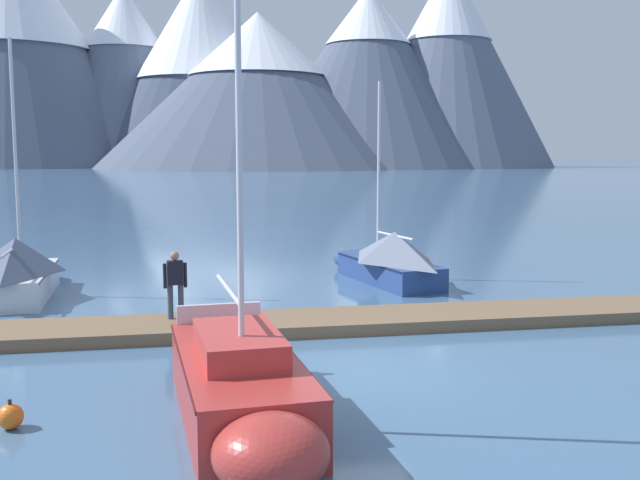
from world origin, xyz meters
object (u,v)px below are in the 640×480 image
Objects in this scene: sailboat_second_berth at (243,389)px; mooring_buoy_channel_marker at (10,417)px; sailboat_mid_dock_port at (386,258)px; sailboat_nearest_berth at (20,269)px; person_on_dock at (175,281)px.

sailboat_second_berth is 13.69× the size of mooring_buoy_channel_marker.
sailboat_mid_dock_port is at bearing 68.22° from sailboat_second_berth.
sailboat_nearest_berth reaches higher than mooring_buoy_channel_marker.
person_on_dock is 6.85m from mooring_buoy_channel_marker.
sailboat_second_berth is 13.98m from sailboat_mid_dock_port.
mooring_buoy_channel_marker is (-3.72, 0.43, -0.44)m from sailboat_second_berth.
mooring_buoy_channel_marker is (2.82, -11.42, -0.65)m from sailboat_nearest_berth.
mooring_buoy_channel_marker is at bearing -125.37° from sailboat_mid_dock_port.
sailboat_second_berth is at bearing -77.56° from person_on_dock.
person_on_dock is at bearing -137.40° from sailboat_mid_dock_port.
mooring_buoy_channel_marker is at bearing 173.35° from sailboat_second_berth.
sailboat_second_berth is at bearing -61.11° from sailboat_nearest_berth.
sailboat_mid_dock_port reaches higher than person_on_dock.
sailboat_mid_dock_port is 9.10m from person_on_dock.
sailboat_nearest_berth is at bearing 103.89° from mooring_buoy_channel_marker.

